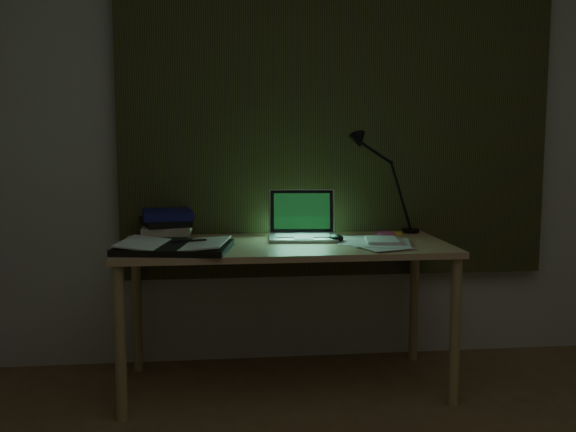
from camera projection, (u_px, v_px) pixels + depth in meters
name	position (u px, v px, depth m)	size (l,w,h in m)	color
wall_back	(336.00, 120.00, 3.30)	(3.50, 0.00, 2.50)	beige
curtain	(338.00, 80.00, 3.23)	(2.20, 0.06, 2.00)	#303319
desk	(285.00, 316.00, 2.97)	(1.49, 0.65, 0.68)	tan
laptop	(303.00, 215.00, 3.02)	(0.32, 0.36, 0.23)	silver
open_textbook	(174.00, 246.00, 2.73)	(0.47, 0.33, 0.04)	white
book_stack	(166.00, 225.00, 3.03)	(0.22, 0.27, 0.14)	white
loose_papers	(371.00, 241.00, 2.95)	(0.32, 0.34, 0.02)	white
mouse	(336.00, 238.00, 2.98)	(0.06, 0.09, 0.03)	black
sticky_yellow	(395.00, 233.00, 3.18)	(0.07, 0.07, 0.01)	yellow
sticky_pink	(385.00, 234.00, 3.17)	(0.08, 0.08, 0.02)	pink
desk_lamp	(411.00, 185.00, 3.23)	(0.32, 0.25, 0.48)	black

